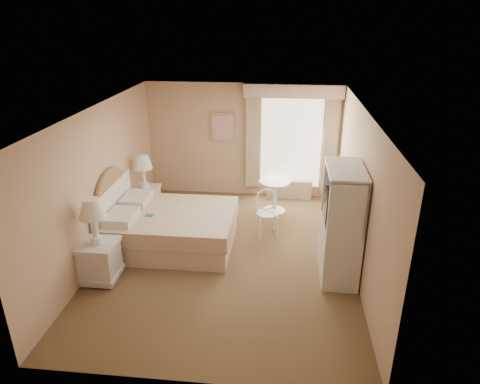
# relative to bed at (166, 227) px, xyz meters

# --- Properties ---
(room) EXTENTS (4.21, 5.51, 2.51)m
(room) POSITION_rel_bed_xyz_m (1.12, -0.26, 0.89)
(room) COLOR brown
(room) RESTS_ON ground
(window) EXTENTS (2.05, 0.22, 2.51)m
(window) POSITION_rel_bed_xyz_m (2.17, 2.40, 0.98)
(window) COLOR white
(window) RESTS_ON room
(framed_art) EXTENTS (0.52, 0.04, 0.62)m
(framed_art) POSITION_rel_bed_xyz_m (0.67, 2.46, 1.19)
(framed_art) COLOR tan
(framed_art) RESTS_ON room
(bed) EXTENTS (2.16, 1.70, 1.50)m
(bed) POSITION_rel_bed_xyz_m (0.00, 0.00, 0.00)
(bed) COLOR tan
(bed) RESTS_ON room
(nightstand_near) EXTENTS (0.56, 0.56, 1.35)m
(nightstand_near) POSITION_rel_bed_xyz_m (-0.72, -1.18, 0.15)
(nightstand_near) COLOR silver
(nightstand_near) RESTS_ON room
(nightstand_far) EXTENTS (0.53, 0.53, 1.27)m
(nightstand_far) POSITION_rel_bed_xyz_m (-0.72, 1.14, 0.12)
(nightstand_far) COLOR silver
(nightstand_far) RESTS_ON room
(round_table) EXTENTS (0.64, 0.64, 0.68)m
(round_table) POSITION_rel_bed_xyz_m (1.86, 1.60, 0.09)
(round_table) COLOR white
(round_table) RESTS_ON room
(cafe_chair) EXTENTS (0.50, 0.50, 0.87)m
(cafe_chair) POSITION_rel_bed_xyz_m (1.75, 0.62, 0.14)
(cafe_chair) COLOR white
(cafe_chair) RESTS_ON room
(armoire) EXTENTS (0.54, 1.07, 1.78)m
(armoire) POSITION_rel_bed_xyz_m (2.93, -0.60, 0.38)
(armoire) COLOR silver
(armoire) RESTS_ON room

